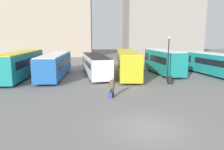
{
  "coord_description": "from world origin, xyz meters",
  "views": [
    {
      "loc": [
        -2.77,
        -11.72,
        5.17
      ],
      "look_at": [
        -1.51,
        9.38,
        1.46
      ],
      "focal_mm": 35.0,
      "sensor_mm": 36.0,
      "label": 1
    }
  ],
  "objects_px": {
    "bus_0": "(21,64)",
    "bus_2": "(95,64)",
    "traveler": "(112,85)",
    "suitcase": "(110,95)",
    "bus_1": "(55,65)",
    "trash_bin": "(170,80)",
    "lamp_post_1": "(168,56)",
    "bus_4": "(163,61)",
    "bus_5": "(215,64)",
    "bus_3": "(128,62)"
  },
  "relations": [
    {
      "from": "traveler",
      "to": "suitcase",
      "type": "distance_m",
      "value": 0.9
    },
    {
      "from": "bus_1",
      "to": "trash_bin",
      "type": "distance_m",
      "value": 14.51
    },
    {
      "from": "bus_2",
      "to": "lamp_post_1",
      "type": "distance_m",
      "value": 9.96
    },
    {
      "from": "bus_0",
      "to": "bus_4",
      "type": "relative_size",
      "value": 1.34
    },
    {
      "from": "bus_0",
      "to": "bus_3",
      "type": "distance_m",
      "value": 13.75
    },
    {
      "from": "bus_4",
      "to": "bus_5",
      "type": "height_order",
      "value": "bus_4"
    },
    {
      "from": "bus_0",
      "to": "bus_4",
      "type": "height_order",
      "value": "bus_4"
    },
    {
      "from": "bus_4",
      "to": "lamp_post_1",
      "type": "height_order",
      "value": "lamp_post_1"
    },
    {
      "from": "traveler",
      "to": "trash_bin",
      "type": "bearing_deg",
      "value": -61.89
    },
    {
      "from": "bus_5",
      "to": "traveler",
      "type": "height_order",
      "value": "bus_5"
    },
    {
      "from": "lamp_post_1",
      "to": "trash_bin",
      "type": "xyz_separation_m",
      "value": [
        0.08,
        -0.77,
        -2.68
      ]
    },
    {
      "from": "traveler",
      "to": "trash_bin",
      "type": "distance_m",
      "value": 8.29
    },
    {
      "from": "bus_1",
      "to": "bus_2",
      "type": "relative_size",
      "value": 0.97
    },
    {
      "from": "bus_5",
      "to": "lamp_post_1",
      "type": "height_order",
      "value": "lamp_post_1"
    },
    {
      "from": "bus_0",
      "to": "bus_5",
      "type": "bearing_deg",
      "value": -90.56
    },
    {
      "from": "bus_3",
      "to": "bus_4",
      "type": "relative_size",
      "value": 1.34
    },
    {
      "from": "bus_5",
      "to": "suitcase",
      "type": "distance_m",
      "value": 17.74
    },
    {
      "from": "bus_4",
      "to": "lamp_post_1",
      "type": "distance_m",
      "value": 6.26
    },
    {
      "from": "bus_5",
      "to": "bus_4",
      "type": "bearing_deg",
      "value": 63.28
    },
    {
      "from": "bus_4",
      "to": "suitcase",
      "type": "xyz_separation_m",
      "value": [
        -8.1,
        -12.05,
        -1.53
      ]
    },
    {
      "from": "bus_1",
      "to": "bus_4",
      "type": "height_order",
      "value": "bus_4"
    },
    {
      "from": "bus_2",
      "to": "lamp_post_1",
      "type": "height_order",
      "value": "lamp_post_1"
    },
    {
      "from": "bus_4",
      "to": "bus_1",
      "type": "bearing_deg",
      "value": 90.17
    },
    {
      "from": "suitcase",
      "to": "bus_0",
      "type": "bearing_deg",
      "value": 39.01
    },
    {
      "from": "bus_2",
      "to": "traveler",
      "type": "xyz_separation_m",
      "value": [
        1.62,
        -10.9,
        -0.5
      ]
    },
    {
      "from": "bus_0",
      "to": "bus_2",
      "type": "xyz_separation_m",
      "value": [
        9.42,
        1.07,
        -0.28
      ]
    },
    {
      "from": "suitcase",
      "to": "lamp_post_1",
      "type": "bearing_deg",
      "value": -55.88
    },
    {
      "from": "bus_2",
      "to": "bus_4",
      "type": "xyz_separation_m",
      "value": [
        9.53,
        0.67,
        0.3
      ]
    },
    {
      "from": "bus_5",
      "to": "bus_2",
      "type": "bearing_deg",
      "value": 75.61
    },
    {
      "from": "bus_3",
      "to": "traveler",
      "type": "xyz_separation_m",
      "value": [
        -2.69,
        -10.38,
        -0.77
      ]
    },
    {
      "from": "bus_0",
      "to": "traveler",
      "type": "relative_size",
      "value": 7.31
    },
    {
      "from": "bus_0",
      "to": "bus_2",
      "type": "distance_m",
      "value": 9.49
    },
    {
      "from": "bus_3",
      "to": "lamp_post_1",
      "type": "distance_m",
      "value": 6.35
    },
    {
      "from": "lamp_post_1",
      "to": "trash_bin",
      "type": "relative_size",
      "value": 6.14
    },
    {
      "from": "traveler",
      "to": "lamp_post_1",
      "type": "xyz_separation_m",
      "value": [
        6.64,
        5.58,
        2.09
      ]
    },
    {
      "from": "bus_1",
      "to": "lamp_post_1",
      "type": "bearing_deg",
      "value": -107.6
    },
    {
      "from": "bus_3",
      "to": "traveler",
      "type": "relative_size",
      "value": 7.34
    },
    {
      "from": "traveler",
      "to": "lamp_post_1",
      "type": "distance_m",
      "value": 8.93
    },
    {
      "from": "bus_0",
      "to": "suitcase",
      "type": "height_order",
      "value": "bus_0"
    },
    {
      "from": "traveler",
      "to": "suitcase",
      "type": "bearing_deg",
      "value": 151.06
    },
    {
      "from": "bus_2",
      "to": "trash_bin",
      "type": "relative_size",
      "value": 13.91
    },
    {
      "from": "bus_3",
      "to": "bus_5",
      "type": "distance_m",
      "value": 11.66
    },
    {
      "from": "bus_0",
      "to": "bus_5",
      "type": "height_order",
      "value": "bus_0"
    },
    {
      "from": "bus_4",
      "to": "trash_bin",
      "type": "bearing_deg",
      "value": 163.72
    },
    {
      "from": "bus_2",
      "to": "bus_5",
      "type": "distance_m",
      "value": 16.0
    },
    {
      "from": "suitcase",
      "to": "bus_5",
      "type": "bearing_deg",
      "value": -62.64
    },
    {
      "from": "bus_4",
      "to": "trash_bin",
      "type": "xyz_separation_m",
      "value": [
        -1.19,
        -6.76,
        -1.38
      ]
    },
    {
      "from": "bus_0",
      "to": "traveler",
      "type": "xyz_separation_m",
      "value": [
        11.04,
        -9.83,
        -0.78
      ]
    },
    {
      "from": "bus_4",
      "to": "bus_5",
      "type": "distance_m",
      "value": 6.71
    },
    {
      "from": "bus_0",
      "to": "suitcase",
      "type": "relative_size",
      "value": 15.79
    }
  ]
}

